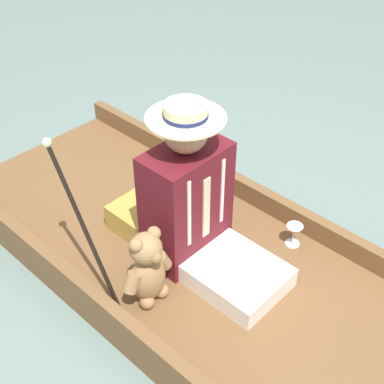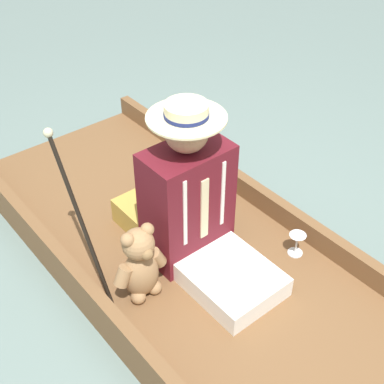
% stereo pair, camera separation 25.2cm
% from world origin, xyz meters
% --- Properties ---
extents(ground_plane, '(16.00, 16.00, 0.00)m').
position_xyz_m(ground_plane, '(0.00, 0.00, 0.00)').
color(ground_plane, slate).
extents(punt_boat, '(1.18, 3.17, 0.24)m').
position_xyz_m(punt_boat, '(0.00, 0.00, 0.07)').
color(punt_boat, brown).
rests_on(punt_boat, ground_plane).
extents(seat_cushion, '(0.45, 0.31, 0.14)m').
position_xyz_m(seat_cushion, '(-0.06, -0.46, 0.19)').
color(seat_cushion, '#B7933D').
rests_on(seat_cushion, punt_boat).
extents(seated_person, '(0.42, 0.74, 0.86)m').
position_xyz_m(seated_person, '(-0.01, -0.11, 0.44)').
color(seated_person, white).
rests_on(seated_person, punt_boat).
extents(teddy_bear, '(0.29, 0.17, 0.41)m').
position_xyz_m(teddy_bear, '(0.34, -0.08, 0.31)').
color(teddy_bear, '#9E754C').
rests_on(teddy_bear, punt_boat).
extents(wine_glass, '(0.09, 0.09, 0.13)m').
position_xyz_m(wine_glass, '(-0.43, 0.21, 0.21)').
color(wine_glass, silver).
rests_on(wine_glass, punt_boat).
extents(walking_cane, '(0.04, 0.40, 0.79)m').
position_xyz_m(walking_cane, '(0.49, -0.34, 0.58)').
color(walking_cane, black).
rests_on(walking_cane, punt_boat).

